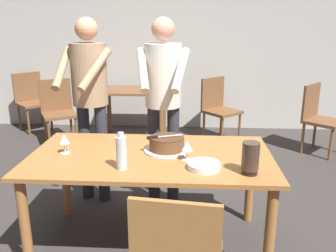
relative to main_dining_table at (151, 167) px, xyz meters
The scene contains 17 objects.
ground_plane 0.65m from the main_dining_table, ahead, with size 14.00×14.00×0.00m, color #383330.
back_wall 3.39m from the main_dining_table, 90.00° to the left, with size 10.00×0.12×2.70m, color #BCB7AD.
main_dining_table is the anchor object (origin of this frame).
cake_on_platter 0.20m from the main_dining_table, 35.76° to the left, with size 0.34×0.34×0.11m.
cake_knife 0.23m from the main_dining_table, 51.33° to the left, with size 0.26×0.11×0.02m.
plate_stack 0.46m from the main_dining_table, 32.19° to the right, with size 0.22×0.22×0.04m.
wine_glass_near 0.35m from the main_dining_table, 20.26° to the right, with size 0.08×0.08×0.14m.
wine_glass_far 0.66m from the main_dining_table, behind, with size 0.08×0.08×0.14m.
water_bottle 0.38m from the main_dining_table, 120.18° to the right, with size 0.07×0.07×0.25m.
hurricane_lamp 0.76m from the main_dining_table, 24.58° to the right, with size 0.11×0.11×0.21m.
person_cutting_cake 0.81m from the main_dining_table, 86.59° to the left, with size 0.47×0.55×1.72m.
person_standing_beside 1.04m from the main_dining_table, 131.36° to the left, with size 0.46×0.58×1.72m.
background_table 2.67m from the main_dining_table, 101.76° to the left, with size 1.00×0.70×0.74m.
background_chair_0 2.83m from the main_dining_table, 123.73° to the left, with size 0.60×0.60×0.90m.
background_chair_1 2.95m from the main_dining_table, 48.19° to the left, with size 0.62×0.62×0.90m.
background_chair_2 2.75m from the main_dining_table, 75.37° to the left, with size 0.62×0.62×0.90m.
background_chair_3 3.74m from the main_dining_table, 126.77° to the left, with size 0.62×0.62×0.90m.
Camera 1 is at (0.28, -2.43, 1.68)m, focal length 38.25 mm.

